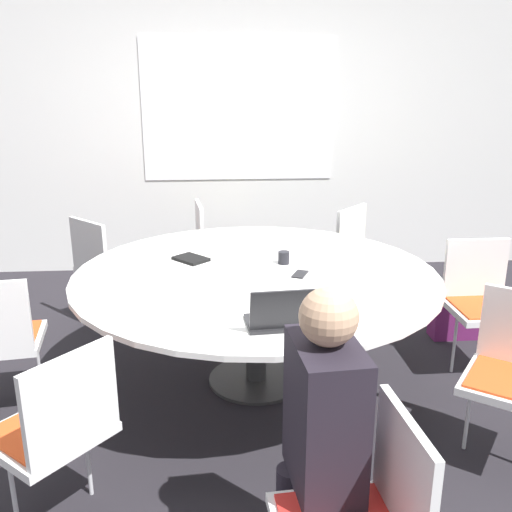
% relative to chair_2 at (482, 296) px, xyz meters
% --- Properties ---
extents(ground_plane, '(16.00, 16.00, 0.00)m').
position_rel_chair_2_xyz_m(ground_plane, '(-1.47, -0.09, -0.50)').
color(ground_plane, black).
extents(wall_back, '(8.00, 0.07, 2.70)m').
position_rel_chair_2_xyz_m(wall_back, '(-1.47, 2.24, 0.85)').
color(wall_back, silver).
rests_on(wall_back, ground_plane).
extents(conference_table, '(2.18, 2.18, 0.73)m').
position_rel_chair_2_xyz_m(conference_table, '(-1.47, -0.09, 0.16)').
color(conference_table, '#333333').
rests_on(conference_table, ground_plane).
extents(chair_2, '(0.45, 0.43, 0.85)m').
position_rel_chair_2_xyz_m(chair_2, '(0.00, 0.00, 0.00)').
color(chair_2, white).
rests_on(chair_2, ground_plane).
extents(chair_3, '(0.61, 0.61, 0.85)m').
position_rel_chair_2_xyz_m(chair_3, '(-0.51, 1.03, 0.00)').
color(chair_3, white).
rests_on(chair_3, ground_plane).
extents(chair_4, '(0.47, 0.49, 0.85)m').
position_rel_chair_2_xyz_m(chair_4, '(-1.71, 1.36, 0.00)').
color(chair_4, white).
rests_on(chair_4, ground_plane).
extents(chair_5, '(0.61, 0.61, 0.85)m').
position_rel_chair_2_xyz_m(chair_5, '(-2.55, 0.90, 0.00)').
color(chair_5, white).
rests_on(chair_5, ground_plane).
extents(chair_7, '(0.61, 0.61, 0.85)m').
position_rel_chair_2_xyz_m(chair_7, '(-2.37, -1.25, 0.00)').
color(chair_7, white).
rests_on(chair_7, ground_plane).
extents(person_0, '(0.28, 0.38, 1.20)m').
position_rel_chair_2_xyz_m(person_0, '(-1.35, -1.61, 0.20)').
color(person_0, '#231E28').
rests_on(person_0, ground_plane).
extents(laptop, '(0.35, 0.27, 0.21)m').
position_rel_chair_2_xyz_m(laptop, '(-1.40, -0.89, 0.28)').
color(laptop, '#232326').
rests_on(laptop, conference_table).
extents(spiral_notebook, '(0.25, 0.26, 0.02)m').
position_rel_chair_2_xyz_m(spiral_notebook, '(-1.87, 0.17, 0.24)').
color(spiral_notebook, black).
rests_on(spiral_notebook, conference_table).
extents(coffee_cup, '(0.07, 0.07, 0.08)m').
position_rel_chair_2_xyz_m(coffee_cup, '(-1.28, 0.06, 0.27)').
color(coffee_cup, black).
rests_on(coffee_cup, conference_table).
extents(cell_phone, '(0.12, 0.16, 0.01)m').
position_rel_chair_2_xyz_m(cell_phone, '(-1.21, -0.16, 0.23)').
color(cell_phone, black).
rests_on(cell_phone, conference_table).
extents(handbag, '(0.36, 0.16, 0.28)m').
position_rel_chair_2_xyz_m(handbag, '(0.05, 0.45, -0.36)').
color(handbag, '#661E56').
rests_on(handbag, ground_plane).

